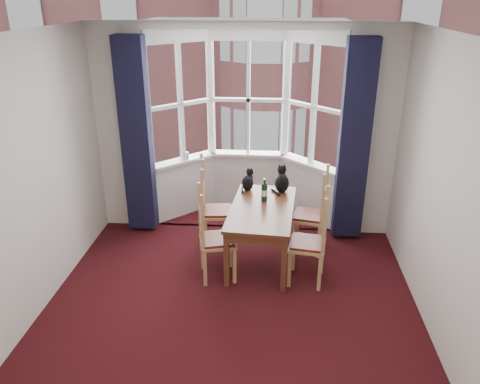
# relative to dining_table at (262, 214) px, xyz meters

# --- Properties ---
(floor) EXTENTS (4.50, 4.50, 0.00)m
(floor) POSITION_rel_dining_table_xyz_m (-0.28, -1.37, -0.63)
(floor) COLOR black
(floor) RESTS_ON ground
(ceiling) EXTENTS (4.50, 4.50, 0.00)m
(ceiling) POSITION_rel_dining_table_xyz_m (-0.28, -1.37, 2.17)
(ceiling) COLOR white
(ceiling) RESTS_ON floor
(wall_left) EXTENTS (0.00, 4.50, 4.50)m
(wall_left) POSITION_rel_dining_table_xyz_m (-2.28, -1.37, 0.77)
(wall_left) COLOR silver
(wall_left) RESTS_ON floor
(wall_right) EXTENTS (0.00, 4.50, 4.50)m
(wall_right) POSITION_rel_dining_table_xyz_m (1.72, -1.37, 0.77)
(wall_right) COLOR silver
(wall_right) RESTS_ON floor
(wall_back_pier_left) EXTENTS (0.70, 0.12, 2.80)m
(wall_back_pier_left) POSITION_rel_dining_table_xyz_m (-1.93, 0.88, 0.77)
(wall_back_pier_left) COLOR silver
(wall_back_pier_left) RESTS_ON floor
(wall_back_pier_right) EXTENTS (0.70, 0.12, 2.80)m
(wall_back_pier_right) POSITION_rel_dining_table_xyz_m (1.37, 0.88, 0.77)
(wall_back_pier_right) COLOR silver
(wall_back_pier_right) RESTS_ON floor
(bay_window) EXTENTS (2.76, 0.94, 2.80)m
(bay_window) POSITION_rel_dining_table_xyz_m (-0.28, 1.38, 0.77)
(bay_window) COLOR white
(bay_window) RESTS_ON floor
(curtain_left) EXTENTS (0.38, 0.22, 2.60)m
(curtain_left) POSITION_rel_dining_table_xyz_m (-1.70, 0.70, 0.72)
(curtain_left) COLOR #171632
(curtain_left) RESTS_ON floor
(curtain_right) EXTENTS (0.38, 0.22, 2.60)m
(curtain_right) POSITION_rel_dining_table_xyz_m (1.14, 0.70, 0.72)
(curtain_right) COLOR #171632
(curtain_right) RESTS_ON floor
(dining_table) EXTENTS (0.85, 1.45, 0.72)m
(dining_table) POSITION_rel_dining_table_xyz_m (0.00, 0.00, 0.00)
(dining_table) COLOR brown
(dining_table) RESTS_ON floor
(chair_left_near) EXTENTS (0.49, 0.50, 0.92)m
(chair_left_near) POSITION_rel_dining_table_xyz_m (-0.58, -0.45, -0.16)
(chair_left_near) COLOR tan
(chair_left_near) RESTS_ON floor
(chair_left_far) EXTENTS (0.44, 0.46, 0.92)m
(chair_left_far) POSITION_rel_dining_table_xyz_m (-0.68, 0.32, -0.16)
(chair_left_far) COLOR tan
(chair_left_far) RESTS_ON floor
(chair_right_near) EXTENTS (0.46, 0.48, 0.92)m
(chair_right_near) POSITION_rel_dining_table_xyz_m (0.63, -0.44, -0.16)
(chair_right_near) COLOR tan
(chair_right_near) RESTS_ON floor
(chair_right_far) EXTENTS (0.48, 0.49, 0.92)m
(chair_right_far) POSITION_rel_dining_table_xyz_m (0.68, 0.28, -0.16)
(chair_right_far) COLOR tan
(chair_right_far) RESTS_ON floor
(cat_left) EXTENTS (0.21, 0.25, 0.29)m
(cat_left) POSITION_rel_dining_table_xyz_m (-0.21, 0.54, 0.20)
(cat_left) COLOR black
(cat_left) RESTS_ON dining_table
(cat_right) EXTENTS (0.20, 0.27, 0.36)m
(cat_right) POSITION_rel_dining_table_xyz_m (0.23, 0.52, 0.22)
(cat_right) COLOR black
(cat_right) RESTS_ON dining_table
(wine_bottle) EXTENTS (0.08, 0.08, 0.30)m
(wine_bottle) POSITION_rel_dining_table_xyz_m (0.02, 0.19, 0.22)
(wine_bottle) COLOR black
(wine_bottle) RESTS_ON dining_table
(candle_tall) EXTENTS (0.06, 0.06, 0.12)m
(candle_tall) POSITION_rel_dining_table_xyz_m (-1.15, 1.23, 0.29)
(candle_tall) COLOR white
(candle_tall) RESTS_ON bay_window
(candle_short) EXTENTS (0.06, 0.06, 0.10)m
(candle_short) POSITION_rel_dining_table_xyz_m (-0.94, 1.26, 0.28)
(candle_short) COLOR white
(candle_short) RESTS_ON bay_window
(street) EXTENTS (80.00, 80.00, 0.00)m
(street) POSITION_rel_dining_table_xyz_m (-0.28, 30.88, -6.63)
(street) COLOR #333335
(street) RESTS_ON ground
(tenement_building) EXTENTS (18.40, 7.80, 15.20)m
(tenement_building) POSITION_rel_dining_table_xyz_m (-0.28, 12.64, 0.96)
(tenement_building) COLOR #9A524F
(tenement_building) RESTS_ON street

